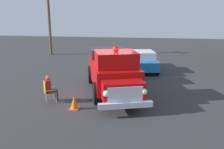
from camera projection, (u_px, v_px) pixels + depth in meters
name	position (u px, v px, depth m)	size (l,w,h in m)	color
ground_plane	(107.00, 94.00, 12.47)	(60.00, 60.00, 0.00)	#333335
vintage_fire_truck	(113.00, 70.00, 12.41)	(4.01, 6.33, 2.59)	black
classic_hot_rod	(142.00, 60.00, 17.53)	(2.73, 4.65, 1.46)	black
lawn_chair_near_truck	(48.00, 90.00, 11.16)	(0.68, 0.68, 1.02)	#B7BABF
lawn_chair_by_car	(101.00, 61.00, 17.80)	(0.56, 0.57, 1.02)	#B7BABF
spectator_seated	(50.00, 87.00, 11.18)	(0.65, 0.60, 1.29)	#383842
utility_pole	(49.00, 16.00, 23.39)	(1.01, 1.50, 7.39)	brown
traffic_cone	(74.00, 102.00, 10.38)	(0.40, 0.40, 0.64)	orange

